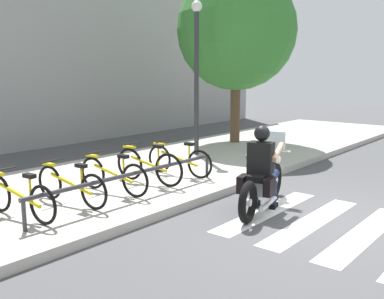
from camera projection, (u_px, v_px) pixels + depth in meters
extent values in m
plane|color=#4C4C4F|center=(319.00, 218.00, 7.03)|extent=(48.00, 48.00, 0.00)
cube|color=#B7B2A8|center=(143.00, 175.00, 9.59)|extent=(24.00, 4.40, 0.15)
cube|color=white|center=(364.00, 234.00, 6.32)|extent=(2.80, 0.40, 0.01)
cube|color=white|center=(312.00, 222.00, 6.83)|extent=(2.80, 0.40, 0.01)
cube|color=white|center=(267.00, 211.00, 7.33)|extent=(2.80, 0.40, 0.01)
torus|color=black|center=(275.00, 180.00, 8.08)|extent=(0.68, 0.28, 0.67)
cylinder|color=silver|center=(275.00, 180.00, 8.08)|extent=(0.14, 0.13, 0.12)
torus|color=black|center=(248.00, 202.00, 6.72)|extent=(0.68, 0.28, 0.67)
cylinder|color=silver|center=(248.00, 202.00, 6.72)|extent=(0.14, 0.13, 0.12)
cube|color=silver|center=(263.00, 182.00, 7.37)|extent=(0.89, 0.48, 0.28)
ellipsoid|color=black|center=(267.00, 167.00, 7.52)|extent=(0.57, 0.40, 0.22)
cube|color=black|center=(259.00, 176.00, 7.16)|extent=(0.61, 0.41, 0.10)
cube|color=black|center=(243.00, 184.00, 7.12)|extent=(0.34, 0.19, 0.28)
cube|color=black|center=(269.00, 187.00, 6.94)|extent=(0.34, 0.19, 0.28)
cylinder|color=silver|center=(273.00, 150.00, 7.84)|extent=(0.18, 0.61, 0.03)
sphere|color=white|center=(276.00, 159.00, 8.06)|extent=(0.18, 0.18, 0.18)
cube|color=silver|center=(274.00, 140.00, 7.84)|extent=(0.14, 0.40, 0.32)
cylinder|color=silver|center=(268.00, 203.00, 7.12)|extent=(0.76, 0.26, 0.08)
cube|color=black|center=(261.00, 158.00, 7.16)|extent=(0.35, 0.45, 0.52)
sphere|color=black|center=(262.00, 133.00, 7.12)|extent=(0.26, 0.26, 0.26)
cylinder|color=tan|center=(252.00, 150.00, 7.45)|extent=(0.53, 0.21, 0.26)
cylinder|color=tan|center=(278.00, 152.00, 7.26)|extent=(0.53, 0.21, 0.26)
cylinder|color=#1E284C|center=(254.00, 176.00, 7.43)|extent=(0.46, 0.24, 0.24)
cylinder|color=#1E284C|center=(255.00, 193.00, 7.59)|extent=(0.11, 0.11, 0.49)
cube|color=black|center=(256.00, 203.00, 7.66)|extent=(0.26, 0.16, 0.08)
cylinder|color=#1E284C|center=(272.00, 178.00, 7.29)|extent=(0.46, 0.24, 0.24)
cylinder|color=#1E284C|center=(273.00, 195.00, 7.45)|extent=(0.11, 0.11, 0.49)
cube|color=black|center=(274.00, 206.00, 7.53)|extent=(0.26, 0.16, 0.08)
torus|color=black|center=(43.00, 205.00, 6.20)|extent=(0.11, 0.59, 0.59)
cylinder|color=gold|center=(20.00, 195.00, 6.48)|extent=(0.16, 0.94, 0.26)
cylinder|color=gold|center=(30.00, 188.00, 6.31)|extent=(0.04, 0.04, 0.36)
cube|color=black|center=(29.00, 176.00, 6.28)|extent=(0.12, 0.21, 0.06)
cylinder|color=black|center=(1.00, 170.00, 6.66)|extent=(0.48, 0.08, 0.03)
torus|color=black|center=(50.00, 182.00, 7.46)|extent=(0.11, 0.59, 0.59)
torus|color=black|center=(94.00, 192.00, 6.88)|extent=(0.11, 0.59, 0.59)
cylinder|color=gold|center=(71.00, 183.00, 7.16)|extent=(0.16, 0.95, 0.26)
cylinder|color=gold|center=(82.00, 177.00, 6.99)|extent=(0.04, 0.04, 0.36)
cube|color=black|center=(81.00, 166.00, 6.96)|extent=(0.12, 0.21, 0.06)
cylinder|color=black|center=(53.00, 161.00, 7.33)|extent=(0.48, 0.08, 0.03)
cube|color=gold|center=(49.00, 164.00, 7.41)|extent=(0.11, 0.29, 0.04)
torus|color=black|center=(93.00, 173.00, 8.13)|extent=(0.11, 0.60, 0.60)
torus|color=black|center=(135.00, 181.00, 7.56)|extent=(0.11, 0.60, 0.60)
cylinder|color=gold|center=(113.00, 173.00, 7.83)|extent=(0.15, 0.93, 0.25)
cylinder|color=gold|center=(124.00, 167.00, 7.66)|extent=(0.04, 0.04, 0.37)
cube|color=black|center=(123.00, 156.00, 7.63)|extent=(0.12, 0.21, 0.06)
cylinder|color=black|center=(96.00, 152.00, 8.00)|extent=(0.48, 0.08, 0.03)
cube|color=gold|center=(92.00, 156.00, 8.07)|extent=(0.11, 0.29, 0.04)
torus|color=black|center=(130.00, 164.00, 8.78)|extent=(0.12, 0.65, 0.65)
torus|color=black|center=(169.00, 170.00, 8.24)|extent=(0.12, 0.65, 0.65)
cylinder|color=gold|center=(149.00, 164.00, 8.50)|extent=(0.15, 0.88, 0.24)
cylinder|color=gold|center=(158.00, 157.00, 8.34)|extent=(0.04, 0.04, 0.40)
cube|color=black|center=(158.00, 146.00, 8.30)|extent=(0.12, 0.21, 0.06)
cylinder|color=black|center=(133.00, 143.00, 8.65)|extent=(0.48, 0.08, 0.03)
cube|color=gold|center=(129.00, 147.00, 8.72)|extent=(0.11, 0.29, 0.04)
torus|color=black|center=(160.00, 159.00, 9.48)|extent=(0.11, 0.60, 0.60)
torus|color=black|center=(200.00, 164.00, 8.91)|extent=(0.11, 0.60, 0.60)
cylinder|color=gold|center=(179.00, 159.00, 9.18)|extent=(0.15, 0.93, 0.25)
cylinder|color=gold|center=(189.00, 153.00, 9.01)|extent=(0.04, 0.04, 0.36)
cube|color=black|center=(189.00, 144.00, 8.98)|extent=(0.12, 0.21, 0.06)
cylinder|color=black|center=(163.00, 141.00, 9.35)|extent=(0.48, 0.08, 0.03)
cube|color=gold|center=(159.00, 144.00, 9.42)|extent=(0.11, 0.29, 0.04)
cylinder|color=#333338|center=(134.00, 173.00, 7.47)|extent=(4.17, 0.07, 0.07)
cylinder|color=#333338|center=(24.00, 216.00, 5.97)|extent=(0.06, 0.06, 0.45)
cylinder|color=#333338|center=(207.00, 167.00, 9.05)|extent=(0.06, 0.06, 0.45)
cylinder|color=#2D2D33|center=(197.00, 88.00, 11.31)|extent=(0.12, 0.12, 3.81)
sphere|color=white|center=(197.00, 6.00, 10.95)|extent=(0.28, 0.28, 0.28)
cylinder|color=brown|center=(235.00, 110.00, 13.49)|extent=(0.30, 0.30, 2.28)
sphere|color=#387F33|center=(237.00, 30.00, 13.07)|extent=(3.58, 3.58, 3.58)
cube|color=#969696|center=(2.00, 29.00, 12.58)|extent=(24.00, 1.20, 7.05)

